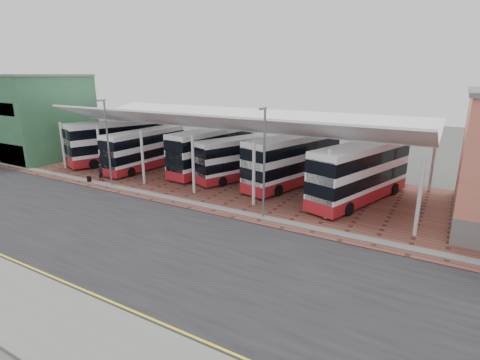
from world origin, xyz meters
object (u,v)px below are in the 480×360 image
at_px(bus_1, 145,150).
at_px(bus_3, 242,158).
at_px(bus_5, 360,173).
at_px(bus_4, 293,161).
at_px(bus_0, 120,142).
at_px(bus_2, 212,151).
at_px(pedestrian, 101,173).

distance_m(bus_1, bus_3, 11.39).
bearing_deg(bus_5, bus_3, -168.54).
bearing_deg(bus_4, bus_3, -159.90).
bearing_deg(bus_0, bus_4, 23.77).
height_order(bus_0, bus_5, bus_0).
xyz_separation_m(bus_2, bus_5, (15.95, -1.72, 0.07)).
bearing_deg(pedestrian, bus_2, -49.73).
relative_size(bus_1, bus_2, 0.92).
xyz_separation_m(bus_0, bus_3, (16.15, 0.89, -0.39)).
xyz_separation_m(bus_0, pedestrian, (4.63, -6.93, -1.63)).
height_order(bus_0, bus_1, bus_0).
bearing_deg(bus_0, bus_3, 23.45).
xyz_separation_m(bus_0, bus_2, (12.11, 1.52, -0.16)).
bearing_deg(bus_2, bus_4, 4.52).
bearing_deg(bus_1, bus_5, 3.12).
bearing_deg(pedestrian, bus_4, -72.22).
distance_m(bus_3, bus_4, 5.38).
xyz_separation_m(bus_3, bus_5, (11.91, -1.10, 0.31)).
bearing_deg(pedestrian, bus_3, -64.07).
height_order(bus_2, bus_3, bus_2).
height_order(bus_2, bus_5, bus_5).
xyz_separation_m(bus_3, bus_4, (5.35, 0.42, 0.28)).
bearing_deg(bus_1, bus_4, 9.06).
xyz_separation_m(bus_3, pedestrian, (-11.52, -7.82, -1.24)).
bearing_deg(bus_3, bus_2, -167.43).
height_order(bus_1, bus_5, bus_5).
height_order(bus_2, bus_4, bus_4).
height_order(bus_0, bus_2, bus_0).
distance_m(bus_1, bus_5, 23.16).
relative_size(bus_0, bus_5, 1.03).
relative_size(bus_5, pedestrian, 7.23).
relative_size(bus_2, bus_5, 0.96).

